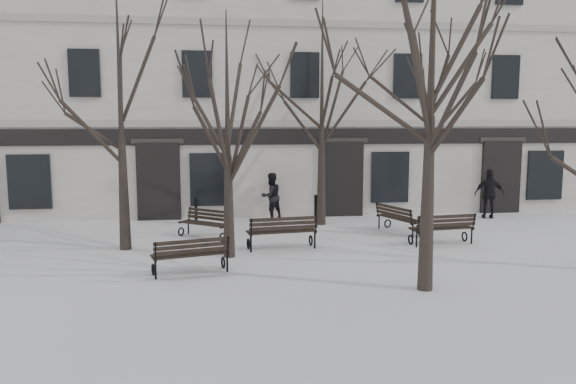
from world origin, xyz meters
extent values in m
plane|color=white|center=(0.00, 0.00, 0.00)|extent=(100.00, 100.00, 0.00)
cube|color=beige|center=(0.00, 13.00, 5.50)|extent=(40.00, 10.00, 11.00)
cube|color=#A09B93|center=(0.00, 7.97, 3.60)|extent=(40.00, 0.12, 0.25)
cube|color=#A09B93|center=(0.00, 7.97, 7.30)|extent=(40.00, 0.12, 0.25)
cube|color=black|center=(0.00, 7.96, 3.10)|extent=(40.00, 0.10, 0.60)
cube|color=black|center=(-8.10, 7.95, 1.50)|extent=(1.50, 0.14, 2.00)
cube|color=black|center=(-3.50, 7.94, 1.45)|extent=(1.60, 0.22, 2.90)
cube|color=#2D2B28|center=(-3.50, 7.90, 2.95)|extent=(1.90, 0.08, 0.18)
cube|color=black|center=(-1.60, 7.95, 1.50)|extent=(1.50, 0.14, 2.00)
cube|color=black|center=(3.50, 7.94, 1.45)|extent=(1.60, 0.22, 2.90)
cube|color=#2D2B28|center=(3.50, 7.90, 2.95)|extent=(1.90, 0.08, 0.18)
cube|color=black|center=(5.40, 7.95, 1.50)|extent=(1.50, 0.14, 2.00)
cube|color=black|center=(10.00, 7.94, 1.45)|extent=(1.60, 0.22, 2.90)
cube|color=#2D2B28|center=(10.00, 7.90, 2.95)|extent=(1.90, 0.08, 0.18)
cube|color=black|center=(11.90, 7.95, 1.50)|extent=(1.50, 0.14, 2.00)
cube|color=black|center=(-6.00, 7.95, 5.40)|extent=(1.10, 0.14, 1.70)
cube|color=black|center=(-2.00, 7.95, 5.40)|extent=(1.10, 0.14, 1.70)
cube|color=black|center=(2.00, 7.95, 5.40)|extent=(1.10, 0.14, 1.70)
cube|color=black|center=(6.00, 7.95, 5.40)|extent=(1.10, 0.14, 1.70)
cube|color=black|center=(10.00, 7.95, 5.40)|extent=(1.10, 0.14, 1.70)
cone|color=black|center=(-1.02, 1.87, 1.39)|extent=(0.34, 0.34, 2.77)
cone|color=black|center=(3.23, -1.70, 1.92)|extent=(0.34, 0.34, 3.83)
cone|color=black|center=(-3.99, 3.13, 1.63)|extent=(0.34, 0.34, 3.26)
cone|color=black|center=(2.36, 6.28, 1.68)|extent=(0.34, 0.34, 3.36)
cone|color=black|center=(5.29, 3.75, 1.85)|extent=(0.34, 0.34, 3.71)
torus|color=black|center=(-1.19, 0.68, 0.14)|extent=(0.13, 0.30, 0.30)
cylinder|color=black|center=(-1.10, 0.32, 0.23)|extent=(0.05, 0.05, 0.46)
cube|color=black|center=(-1.14, 0.50, 0.46)|extent=(0.20, 0.56, 0.05)
torus|color=black|center=(-2.88, 0.22, 0.14)|extent=(0.13, 0.30, 0.30)
cylinder|color=black|center=(-2.78, -0.14, 0.23)|extent=(0.05, 0.05, 0.46)
cube|color=black|center=(-2.83, 0.04, 0.46)|extent=(0.20, 0.56, 0.05)
cube|color=black|center=(-2.05, 0.49, 0.48)|extent=(1.81, 0.58, 0.04)
cube|color=black|center=(-2.01, 0.35, 0.48)|extent=(1.81, 0.58, 0.04)
cube|color=black|center=(-1.97, 0.21, 0.48)|extent=(1.81, 0.58, 0.04)
cube|color=black|center=(-1.93, 0.07, 0.48)|extent=(1.81, 0.58, 0.04)
cube|color=black|center=(-1.92, 0.03, 0.62)|extent=(1.80, 0.52, 0.09)
cube|color=black|center=(-1.92, 0.01, 0.74)|extent=(1.80, 0.52, 0.09)
cube|color=black|center=(-1.91, -0.01, 0.87)|extent=(1.80, 0.52, 0.09)
cylinder|color=black|center=(-1.07, 0.24, 0.67)|extent=(0.08, 0.15, 0.51)
cylinder|color=black|center=(-2.76, -0.22, 0.67)|extent=(0.08, 0.15, 0.51)
torus|color=black|center=(6.25, 2.93, 0.15)|extent=(0.09, 0.32, 0.31)
cylinder|color=black|center=(6.30, 2.55, 0.24)|extent=(0.05, 0.05, 0.48)
cube|color=black|center=(6.28, 2.74, 0.48)|extent=(0.13, 0.59, 0.05)
torus|color=black|center=(4.44, 2.71, 0.15)|extent=(0.09, 0.32, 0.31)
cylinder|color=black|center=(4.49, 2.33, 0.24)|extent=(0.05, 0.05, 0.48)
cube|color=black|center=(4.47, 2.52, 0.48)|extent=(0.13, 0.59, 0.05)
cube|color=black|center=(5.34, 2.86, 0.50)|extent=(1.93, 0.34, 0.04)
cube|color=black|center=(5.36, 2.72, 0.50)|extent=(1.93, 0.34, 0.04)
cube|color=black|center=(5.38, 2.57, 0.50)|extent=(1.93, 0.34, 0.04)
cube|color=black|center=(5.40, 2.42, 0.50)|extent=(1.93, 0.34, 0.04)
cube|color=black|center=(5.40, 2.38, 0.64)|extent=(1.92, 0.28, 0.10)
cube|color=black|center=(5.41, 2.35, 0.77)|extent=(1.92, 0.28, 0.10)
cube|color=black|center=(5.41, 2.33, 0.90)|extent=(1.92, 0.28, 0.10)
cylinder|color=black|center=(6.31, 2.47, 0.70)|extent=(0.06, 0.16, 0.53)
cylinder|color=black|center=(4.50, 2.24, 0.70)|extent=(0.06, 0.16, 0.53)
torus|color=black|center=(-2.51, 4.86, 0.14)|extent=(0.22, 0.26, 0.29)
cylinder|color=black|center=(-2.29, 5.14, 0.22)|extent=(0.05, 0.05, 0.44)
cube|color=black|center=(-2.40, 5.00, 0.44)|extent=(0.37, 0.46, 0.05)
torus|color=black|center=(-1.19, 3.82, 0.14)|extent=(0.22, 0.26, 0.29)
cylinder|color=black|center=(-0.97, 4.10, 0.22)|extent=(0.05, 0.05, 0.44)
cube|color=black|center=(-1.08, 3.96, 0.44)|extent=(0.37, 0.46, 0.05)
cube|color=black|center=(-1.88, 4.31, 0.46)|extent=(1.45, 1.17, 0.03)
cube|color=black|center=(-1.79, 4.42, 0.46)|extent=(1.45, 1.17, 0.03)
cube|color=black|center=(-1.71, 4.53, 0.46)|extent=(1.45, 1.17, 0.03)
cube|color=black|center=(-1.62, 4.64, 0.46)|extent=(1.45, 1.17, 0.03)
cube|color=black|center=(-1.60, 4.67, 0.59)|extent=(1.42, 1.13, 0.09)
cube|color=black|center=(-1.58, 4.68, 0.71)|extent=(1.42, 1.13, 0.09)
cube|color=black|center=(-1.57, 4.70, 0.83)|extent=(1.42, 1.13, 0.09)
cylinder|color=black|center=(-2.24, 5.20, 0.64)|extent=(0.12, 0.14, 0.49)
cylinder|color=black|center=(-0.92, 4.16, 0.64)|extent=(0.12, 0.14, 0.49)
torus|color=black|center=(1.43, 2.95, 0.16)|extent=(0.10, 0.33, 0.32)
cylinder|color=black|center=(1.49, 2.55, 0.25)|extent=(0.06, 0.06, 0.50)
cube|color=black|center=(1.46, 2.75, 0.50)|extent=(0.14, 0.62, 0.06)
torus|color=black|center=(-0.45, 2.70, 0.16)|extent=(0.10, 0.33, 0.32)
cylinder|color=black|center=(-0.40, 2.30, 0.25)|extent=(0.06, 0.06, 0.50)
cube|color=black|center=(-0.42, 2.50, 0.50)|extent=(0.14, 0.62, 0.06)
cube|color=black|center=(0.49, 2.87, 0.53)|extent=(2.01, 0.37, 0.04)
cube|color=black|center=(0.51, 2.71, 0.53)|extent=(2.01, 0.37, 0.04)
cube|color=black|center=(0.53, 2.56, 0.53)|extent=(2.01, 0.37, 0.04)
cube|color=black|center=(0.55, 2.40, 0.53)|extent=(2.01, 0.37, 0.04)
cube|color=black|center=(0.55, 2.36, 0.67)|extent=(2.00, 0.30, 0.10)
cube|color=black|center=(0.56, 2.33, 0.80)|extent=(2.00, 0.30, 0.10)
cube|color=black|center=(0.56, 2.31, 0.94)|extent=(2.00, 0.30, 0.10)
cylinder|color=black|center=(1.50, 2.46, 0.73)|extent=(0.07, 0.16, 0.56)
cylinder|color=black|center=(-0.39, 2.21, 0.73)|extent=(0.07, 0.16, 0.56)
torus|color=black|center=(5.18, 3.73, 0.15)|extent=(0.30, 0.15, 0.30)
cylinder|color=black|center=(4.83, 3.60, 0.23)|extent=(0.05, 0.05, 0.47)
cube|color=black|center=(5.00, 3.66, 0.47)|extent=(0.55, 0.25, 0.05)
torus|color=black|center=(4.55, 5.38, 0.15)|extent=(0.30, 0.15, 0.30)
cylinder|color=black|center=(4.20, 5.25, 0.23)|extent=(0.05, 0.05, 0.47)
cube|color=black|center=(4.38, 5.31, 0.47)|extent=(0.55, 0.25, 0.05)
cube|color=black|center=(4.90, 4.57, 0.49)|extent=(0.75, 1.78, 0.04)
cube|color=black|center=(4.77, 4.52, 0.49)|extent=(0.75, 1.78, 0.04)
cube|color=black|center=(4.63, 4.47, 0.49)|extent=(0.75, 1.78, 0.04)
cube|color=black|center=(4.50, 4.41, 0.49)|extent=(0.75, 1.78, 0.04)
cube|color=black|center=(4.46, 4.40, 0.62)|extent=(0.69, 1.76, 0.09)
cube|color=black|center=(4.44, 4.39, 0.75)|extent=(0.69, 1.76, 0.09)
cube|color=black|center=(4.41, 4.38, 0.87)|extent=(0.69, 1.76, 0.09)
cylinder|color=black|center=(4.75, 3.57, 0.67)|extent=(0.15, 0.09, 0.52)
cylinder|color=black|center=(4.13, 5.22, 0.67)|extent=(0.15, 0.09, 0.52)
cylinder|color=black|center=(-2.10, 6.82, 0.45)|extent=(0.11, 0.11, 0.89)
sphere|color=black|center=(-2.10, 6.82, 0.91)|extent=(0.13, 0.13, 0.13)
cylinder|color=black|center=(2.20, 6.52, 0.48)|extent=(0.12, 0.12, 0.96)
sphere|color=black|center=(2.20, 6.52, 0.98)|extent=(0.13, 0.13, 0.13)
imported|color=black|center=(0.67, 7.55, 0.00)|extent=(1.07, 1.00, 1.76)
imported|color=black|center=(8.94, 6.74, 0.00)|extent=(1.19, 0.75, 1.88)
camera|label=1|loc=(-1.26, -13.29, 3.75)|focal=35.00mm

